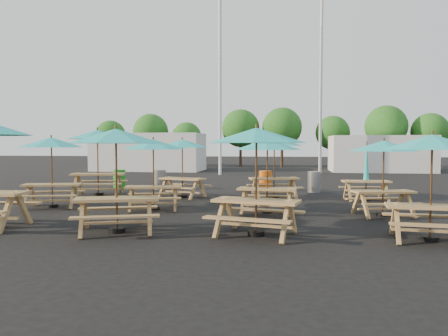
# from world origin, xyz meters

# --- Properties ---
(ground) EXTENTS (120.00, 120.00, 0.00)m
(ground) POSITION_xyz_m (0.00, 0.00, 0.00)
(ground) COLOR black
(ground) RESTS_ON ground
(picnic_unit_1) EXTENTS (2.39, 2.39, 2.17)m
(picnic_unit_1) POSITION_xyz_m (-4.93, -1.41, 1.88)
(picnic_unit_1) COLOR #B1844E
(picnic_unit_1) RESTS_ON ground
(picnic_unit_2) EXTENTS (2.73, 2.73, 2.52)m
(picnic_unit_2) POSITION_xyz_m (-4.89, 1.84, 2.18)
(picnic_unit_2) COLOR #B1844E
(picnic_unit_2) RESTS_ON ground
(picnic_unit_3) EXTENTS (2.63, 2.63, 2.30)m
(picnic_unit_3) POSITION_xyz_m (-1.49, -4.82, 1.99)
(picnic_unit_3) COLOR #B1844E
(picnic_unit_3) RESTS_ON ground
(picnic_unit_4) EXTENTS (2.27, 2.27, 2.10)m
(picnic_unit_4) POSITION_xyz_m (-1.69, -1.45, 1.82)
(picnic_unit_4) COLOR #B1844E
(picnic_unit_4) RESTS_ON ground
(picnic_unit_5) EXTENTS (2.45, 2.45, 2.15)m
(picnic_unit_5) POSITION_xyz_m (-1.55, 1.63, 1.86)
(picnic_unit_5) COLOR #B1844E
(picnic_unit_5) RESTS_ON ground
(picnic_unit_6) EXTENTS (2.50, 2.50, 2.30)m
(picnic_unit_6) POSITION_xyz_m (1.56, -4.75, 1.99)
(picnic_unit_6) COLOR #B1844E
(picnic_unit_6) RESTS_ON ground
(picnic_unit_7) EXTENTS (2.05, 2.05, 2.10)m
(picnic_unit_7) POSITION_xyz_m (1.66, -1.56, 1.82)
(picnic_unit_7) COLOR #B1844E
(picnic_unit_7) RESTS_ON ground
(picnic_unit_8) EXTENTS (2.47, 2.47, 2.22)m
(picnic_unit_8) POSITION_xyz_m (1.77, 1.87, 1.92)
(picnic_unit_8) COLOR #B1844E
(picnic_unit_8) RESTS_ON ground
(picnic_unit_9) EXTENTS (2.14, 2.14, 2.15)m
(picnic_unit_9) POSITION_xyz_m (5.03, -4.78, 1.86)
(picnic_unit_9) COLOR #B1844E
(picnic_unit_9) RESTS_ON ground
(picnic_unit_10) EXTENTS (2.24, 2.24, 2.06)m
(picnic_unit_10) POSITION_xyz_m (4.78, -1.70, 1.78)
(picnic_unit_10) COLOR #B1844E
(picnic_unit_10) RESTS_ON ground
(picnic_unit_11) EXTENTS (1.71, 1.52, 2.05)m
(picnic_unit_11) POSITION_xyz_m (4.95, 1.72, 0.84)
(picnic_unit_11) COLOR #B1844E
(picnic_unit_11) RESTS_ON ground
(waste_bin_0) EXTENTS (0.52, 0.52, 0.84)m
(waste_bin_0) POSITION_xyz_m (-5.02, 4.33, 0.42)
(waste_bin_0) COLOR #1F901A
(waste_bin_0) RESTS_ON ground
(waste_bin_1) EXTENTS (0.52, 0.52, 0.84)m
(waste_bin_1) POSITION_xyz_m (-3.22, 4.40, 0.42)
(waste_bin_1) COLOR gray
(waste_bin_1) RESTS_ON ground
(waste_bin_2) EXTENTS (0.52, 0.52, 0.84)m
(waste_bin_2) POSITION_xyz_m (1.35, 4.36, 0.42)
(waste_bin_2) COLOR #E25A0D
(waste_bin_2) RESTS_ON ground
(waste_bin_3) EXTENTS (0.52, 0.52, 0.84)m
(waste_bin_3) POSITION_xyz_m (3.34, 4.14, 0.42)
(waste_bin_3) COLOR gray
(waste_bin_3) RESTS_ON ground
(mast_0) EXTENTS (0.20, 0.20, 12.00)m
(mast_0) POSITION_xyz_m (-2.00, 14.00, 6.00)
(mast_0) COLOR silver
(mast_0) RESTS_ON ground
(mast_1) EXTENTS (0.20, 0.20, 12.00)m
(mast_1) POSITION_xyz_m (4.50, 16.00, 6.00)
(mast_1) COLOR silver
(mast_1) RESTS_ON ground
(event_tent_0) EXTENTS (8.00, 4.00, 2.80)m
(event_tent_0) POSITION_xyz_m (-8.00, 18.00, 1.40)
(event_tent_0) COLOR silver
(event_tent_0) RESTS_ON ground
(event_tent_1) EXTENTS (7.00, 4.00, 2.60)m
(event_tent_1) POSITION_xyz_m (9.00, 19.00, 1.30)
(event_tent_1) COLOR silver
(event_tent_1) RESTS_ON ground
(tree_0) EXTENTS (2.80, 2.80, 4.24)m
(tree_0) POSITION_xyz_m (-14.07, 25.25, 2.83)
(tree_0) COLOR #382314
(tree_0) RESTS_ON ground
(tree_1) EXTENTS (3.11, 3.11, 4.72)m
(tree_1) POSITION_xyz_m (-9.74, 23.90, 3.15)
(tree_1) COLOR #382314
(tree_1) RESTS_ON ground
(tree_2) EXTENTS (2.59, 2.59, 3.93)m
(tree_2) POSITION_xyz_m (-6.39, 23.65, 2.62)
(tree_2) COLOR #382314
(tree_2) RESTS_ON ground
(tree_3) EXTENTS (3.36, 3.36, 5.09)m
(tree_3) POSITION_xyz_m (-1.75, 24.72, 3.41)
(tree_3) COLOR #382314
(tree_3) RESTS_ON ground
(tree_4) EXTENTS (3.41, 3.41, 5.17)m
(tree_4) POSITION_xyz_m (1.90, 24.26, 3.46)
(tree_4) COLOR #382314
(tree_4) RESTS_ON ground
(tree_5) EXTENTS (2.94, 2.94, 4.45)m
(tree_5) POSITION_xyz_m (6.22, 24.67, 2.97)
(tree_5) COLOR #382314
(tree_5) RESTS_ON ground
(tree_6) EXTENTS (3.38, 3.38, 5.13)m
(tree_6) POSITION_xyz_m (10.23, 22.90, 3.43)
(tree_6) COLOR #382314
(tree_6) RESTS_ON ground
(tree_7) EXTENTS (2.95, 2.95, 4.48)m
(tree_7) POSITION_xyz_m (13.63, 22.92, 2.99)
(tree_7) COLOR #382314
(tree_7) RESTS_ON ground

